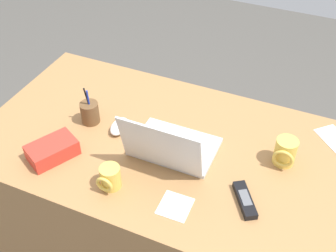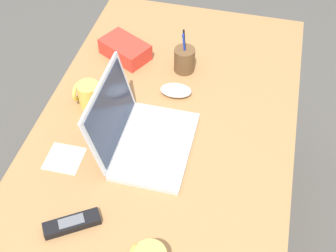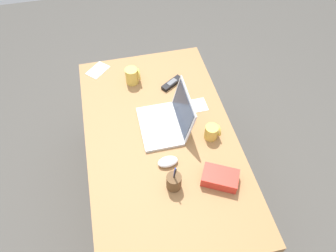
% 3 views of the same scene
% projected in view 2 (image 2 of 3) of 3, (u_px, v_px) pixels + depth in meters
% --- Properties ---
extents(ground_plane, '(6.00, 6.00, 0.00)m').
position_uv_depth(ground_plane, '(165.00, 240.00, 2.03)').
color(ground_plane, '#4C4944').
extents(desk, '(1.46, 0.85, 0.76)m').
position_uv_depth(desk, '(164.00, 194.00, 1.75)').
color(desk, '#9E7042').
rests_on(desk, ground).
extents(laptop, '(0.32, 0.28, 0.23)m').
position_uv_depth(laptop, '(141.00, 135.00, 1.39)').
color(laptop, silver).
rests_on(laptop, desk).
extents(computer_mouse, '(0.07, 0.12, 0.04)m').
position_uv_depth(computer_mouse, '(177.00, 91.00, 1.57)').
color(computer_mouse, white).
rests_on(computer_mouse, desk).
extents(coffee_mug_white, '(0.07, 0.09, 0.09)m').
position_uv_depth(coffee_mug_white, '(88.00, 94.00, 1.52)').
color(coffee_mug_white, '#E0BC4C').
rests_on(coffee_mug_white, desk).
extents(cordless_phone, '(0.12, 0.15, 0.03)m').
position_uv_depth(cordless_phone, '(72.00, 223.00, 1.23)').
color(cordless_phone, black).
rests_on(cordless_phone, desk).
extents(pen_holder, '(0.08, 0.08, 0.18)m').
position_uv_depth(pen_holder, '(183.00, 59.00, 1.64)').
color(pen_holder, brown).
rests_on(pen_holder, desk).
extents(snack_bag, '(0.18, 0.21, 0.06)m').
position_uv_depth(snack_bag, '(125.00, 49.00, 1.70)').
color(snack_bag, red).
rests_on(snack_bag, desk).
extents(paper_note_left, '(0.11, 0.11, 0.00)m').
position_uv_depth(paper_note_left, '(64.00, 159.00, 1.39)').
color(paper_note_left, white).
rests_on(paper_note_left, desk).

